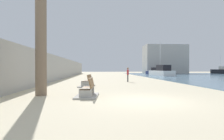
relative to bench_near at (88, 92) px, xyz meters
name	(u,v)px	position (x,y,z in m)	size (l,w,h in m)	color
ground_plane	(113,79)	(2.68, 16.50, -0.23)	(120.00, 120.00, 0.00)	beige
seawall	(59,68)	(-4.82, 16.50, 1.27)	(0.80, 64.00, 3.02)	#ADAAA3
bench_near	(88,92)	(0.00, 0.00, 0.00)	(1.24, 2.17, 0.98)	#ADAAA3
bench_far	(87,84)	(-0.34, 5.57, 0.00)	(1.36, 2.23, 0.98)	#ADAAA3
person_walking	(128,74)	(3.81, 10.65, 0.68)	(0.21, 0.53, 1.59)	#333338
boat_far_right	(154,72)	(15.04, 37.89, 0.43)	(3.24, 5.50, 1.74)	navy
boat_outer	(161,72)	(13.36, 27.45, 0.59)	(3.04, 7.92, 7.05)	white
boat_nearest	(222,71)	(35.27, 40.74, 0.60)	(3.80, 5.74, 5.19)	black
harbor_building	(165,59)	(20.16, 44.50, 3.93)	(12.00, 6.00, 8.32)	#ADAAA3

